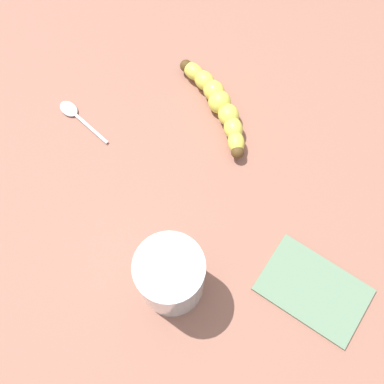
# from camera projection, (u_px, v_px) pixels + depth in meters

# --- Properties ---
(wooden_tabletop) EXTENTS (1.20, 1.20, 0.03)m
(wooden_tabletop) POSITION_uv_depth(u_px,v_px,m) (203.00, 194.00, 0.78)
(wooden_tabletop) COLOR #925E4C
(wooden_tabletop) RESTS_ON ground
(banana) EXTENTS (0.14, 0.17, 0.04)m
(banana) POSITION_uv_depth(u_px,v_px,m) (219.00, 104.00, 0.80)
(banana) COLOR #DDD14C
(banana) RESTS_ON wooden_tabletop
(smoothie_glass) EXTENTS (0.09, 0.09, 0.13)m
(smoothie_glass) POSITION_uv_depth(u_px,v_px,m) (171.00, 277.00, 0.66)
(smoothie_glass) COLOR silver
(smoothie_glass) RESTS_ON wooden_tabletop
(teaspoon) EXTENTS (0.10, 0.07, 0.01)m
(teaspoon) POSITION_uv_depth(u_px,v_px,m) (71.00, 111.00, 0.82)
(teaspoon) COLOR silver
(teaspoon) RESTS_ON wooden_tabletop
(folded_napkin) EXTENTS (0.18, 0.15, 0.01)m
(folded_napkin) POSITION_uv_depth(u_px,v_px,m) (313.00, 290.00, 0.71)
(folded_napkin) COLOR slate
(folded_napkin) RESTS_ON wooden_tabletop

